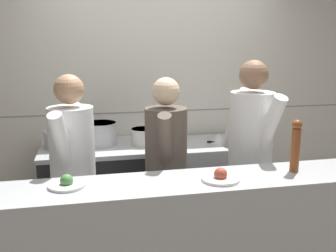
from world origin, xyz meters
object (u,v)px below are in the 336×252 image
stock_pot (58,138)px  chefs_knife (224,143)px  plated_dish_appetiser (220,177)px  chef_line (250,155)px  oven_range (104,192)px  braising_pot (144,136)px  mixing_bowl_steel (219,138)px  sauce_pot (101,133)px  pepper_mill (296,145)px  chef_sous (166,168)px  plated_dish_main (67,184)px  chef_head_cook (73,171)px

stock_pot → chefs_knife: stock_pot is taller
plated_dish_appetiser → chef_line: size_ratio=0.14×
chef_line → oven_range: bearing=135.6°
braising_pot → mixing_bowl_steel: bearing=3.5°
stock_pot → sauce_pot: (0.38, 0.00, 0.03)m
mixing_bowl_steel → pepper_mill: size_ratio=0.61×
stock_pot → chef_sous: chef_sous is taller
mixing_bowl_steel → pepper_mill: 1.28m
stock_pot → chef_sous: 1.12m
sauce_pot → plated_dish_main: sauce_pot is taller
plated_dish_main → chef_head_cook: size_ratio=0.14×
stock_pot → plated_dish_main: plated_dish_main is taller
chef_head_cook → chef_line: (1.40, -0.03, 0.05)m
plated_dish_appetiser → braising_pot: bearing=103.5°
oven_range → pepper_mill: bearing=-45.4°
sauce_pot → chef_line: 1.38m
sauce_pot → braising_pot: bearing=-11.5°
braising_pot → pepper_mill: bearing=-54.8°
stock_pot → oven_range: bearing=-5.1°
chef_sous → chef_line: 0.70m
stock_pot → chef_line: bearing=-25.4°
chefs_knife → plated_dish_main: plated_dish_main is taller
oven_range → chef_sous: size_ratio=0.71×
sauce_pot → plated_dish_appetiser: bearing=-62.7°
plated_dish_appetiser → pepper_mill: size_ratio=0.69×
stock_pot → plated_dish_appetiser: size_ratio=1.09×
chef_sous → sauce_pot: bearing=136.3°
chefs_knife → chef_line: chef_line is taller
sauce_pot → chef_head_cook: size_ratio=0.19×
stock_pot → chefs_knife: bearing=-4.5°
plated_dish_main → chef_head_cook: chef_head_cook is taller
braising_pot → oven_range: bearing=173.6°
chefs_knife → pepper_mill: size_ratio=1.04×
oven_range → pepper_mill: (1.23, -1.25, 0.72)m
sauce_pot → braising_pot: 0.40m
chefs_knife → mixing_bowl_steel: bearing=104.5°
chefs_knife → plated_dish_appetiser: size_ratio=1.52×
oven_range → braising_pot: (0.38, -0.04, 0.54)m
plated_dish_appetiser → pepper_mill: (0.55, 0.06, 0.17)m
plated_dish_appetiser → chef_sous: (-0.23, 0.62, -0.13)m
braising_pot → plated_dish_main: size_ratio=1.07×
chef_line → plated_dish_appetiser: bearing=-140.8°
mixing_bowl_steel → chef_head_cook: bearing=-153.9°
braising_pot → mixing_bowl_steel: (0.75, 0.05, -0.07)m
mixing_bowl_steel → chef_sous: (-0.68, -0.70, -0.04)m
sauce_pot → plated_dish_main: bearing=-101.5°
oven_range → stock_pot: stock_pot is taller
chef_sous → chef_line: bearing=13.1°
stock_pot → pepper_mill: (1.62, -1.28, 0.18)m
braising_pot → plated_dish_appetiser: plated_dish_appetiser is taller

